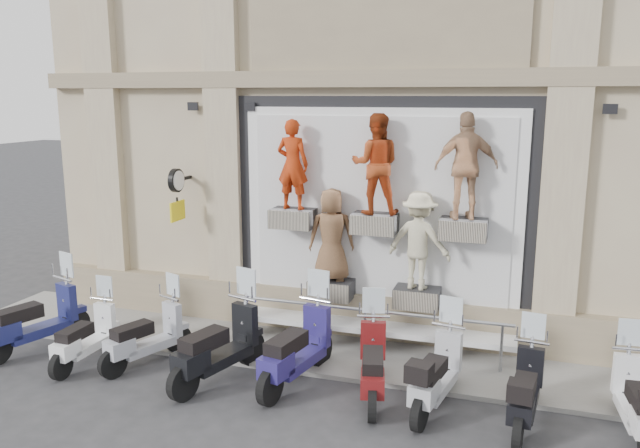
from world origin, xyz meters
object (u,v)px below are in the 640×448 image
at_px(scooter_b, 85,325).
at_px(scooter_e, 297,333).
at_px(scooter_h, 526,376).
at_px(scooter_i, 638,386).
at_px(scooter_d, 218,331).
at_px(guard_rail, 365,334).
at_px(scooter_a, 34,306).
at_px(scooter_f, 373,350).
at_px(scooter_g, 437,360).
at_px(clock_sign_bracket, 177,188).
at_px(scooter_c, 146,324).

xyz_separation_m(scooter_b, scooter_e, (3.72, 0.39, 0.16)).
bearing_deg(scooter_h, scooter_i, 11.94).
bearing_deg(scooter_b, scooter_d, 2.94).
distance_m(guard_rail, scooter_d, 2.62).
bearing_deg(scooter_a, guard_rail, 32.76).
height_order(scooter_b, scooter_h, scooter_h).
distance_m(scooter_d, scooter_f, 2.50).
height_order(guard_rail, scooter_h, scooter_h).
height_order(scooter_g, scooter_i, scooter_g).
bearing_deg(scooter_g, scooter_h, 6.70).
relative_size(scooter_h, scooter_i, 1.00).
xyz_separation_m(clock_sign_bracket, scooter_c, (0.40, -1.88, -2.05)).
height_order(scooter_c, scooter_g, scooter_g).
relative_size(guard_rail, scooter_e, 2.36).
xyz_separation_m(clock_sign_bracket, scooter_f, (4.36, -1.85, -2.02)).
relative_size(clock_sign_bracket, scooter_c, 0.55).
bearing_deg(scooter_d, scooter_c, -171.09).
bearing_deg(scooter_f, clock_sign_bracket, 143.97).
xyz_separation_m(scooter_c, scooter_g, (4.93, -0.02, 0.03)).
xyz_separation_m(scooter_c, scooter_i, (7.60, 0.05, -0.01)).
bearing_deg(guard_rail, scooter_i, -18.37).
bearing_deg(scooter_i, scooter_a, 175.91).
bearing_deg(scooter_e, scooter_i, 10.61).
bearing_deg(clock_sign_bracket, scooter_d, -47.88).
distance_m(scooter_c, scooter_e, 2.71).
distance_m(scooter_a, scooter_c, 2.24).
xyz_separation_m(scooter_f, scooter_g, (0.97, -0.04, -0.01)).
height_order(scooter_e, scooter_i, scooter_e).
xyz_separation_m(scooter_h, scooter_i, (1.42, 0.14, 0.00)).
bearing_deg(scooter_e, scooter_d, -155.31).
relative_size(guard_rail, scooter_i, 2.79).
bearing_deg(clock_sign_bracket, scooter_e, -29.76).
xyz_separation_m(scooter_e, scooter_h, (3.47, -0.20, -0.14)).
bearing_deg(scooter_b, scooter_f, 4.37).
xyz_separation_m(scooter_e, scooter_i, (4.89, -0.05, -0.13)).
xyz_separation_m(scooter_b, scooter_f, (4.97, 0.32, 0.07)).
height_order(scooter_c, scooter_f, scooter_f).
height_order(scooter_a, scooter_b, scooter_a).
bearing_deg(scooter_i, scooter_h, -179.11).
relative_size(guard_rail, scooter_f, 2.62).
height_order(clock_sign_bracket, scooter_e, clock_sign_bracket).
distance_m(scooter_d, scooter_i, 6.13).
distance_m(guard_rail, scooter_h, 3.08).
bearing_deg(scooter_d, scooter_e, 29.90).
relative_size(scooter_e, scooter_i, 1.18).
height_order(guard_rail, scooter_i, scooter_i).
xyz_separation_m(scooter_c, scooter_d, (1.48, -0.19, 0.12)).
distance_m(scooter_a, scooter_b, 1.25).
bearing_deg(scooter_g, scooter_f, -172.20).
height_order(guard_rail, scooter_f, scooter_f).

